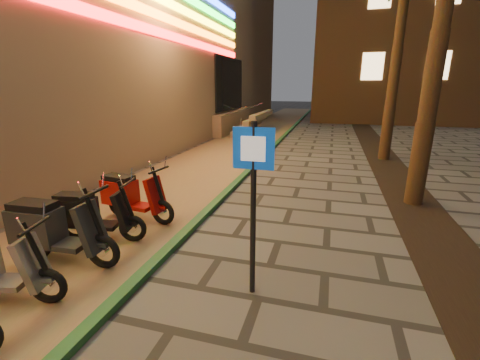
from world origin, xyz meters
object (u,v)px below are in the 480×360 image
(pedestrian_sign, at_px, (253,187))
(scooter_8, at_px, (90,214))
(scooter_9, at_px, (130,195))
(scooter_7, at_px, (52,229))

(pedestrian_sign, xyz_separation_m, scooter_8, (-3.16, 0.70, -1.00))
(scooter_8, xyz_separation_m, scooter_9, (0.11, 1.05, 0.02))
(pedestrian_sign, height_order, scooter_8, pedestrian_sign)
(pedestrian_sign, bearing_deg, scooter_8, 166.70)
(pedestrian_sign, bearing_deg, scooter_9, 149.28)
(pedestrian_sign, distance_m, scooter_8, 3.39)
(scooter_9, bearing_deg, scooter_8, -88.91)
(scooter_8, height_order, scooter_9, scooter_9)
(pedestrian_sign, xyz_separation_m, scooter_7, (-3.19, -0.08, -0.94))
(scooter_9, bearing_deg, scooter_7, -87.12)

